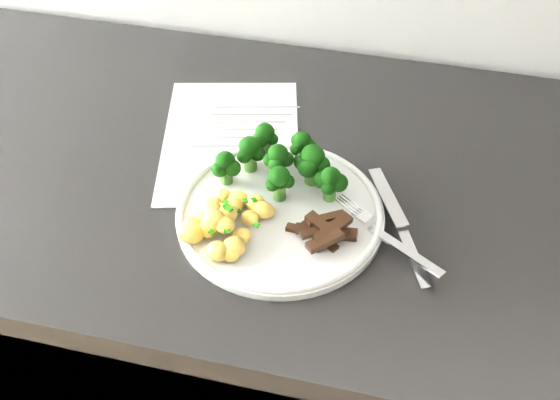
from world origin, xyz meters
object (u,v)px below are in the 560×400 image
object	(u,v)px
counter	(327,362)
beef_strips	(325,232)
broccoli	(284,161)
knife	(405,239)
plate	(280,212)
potatoes	(224,221)
recipe_paper	(231,139)
fork	(390,238)

from	to	relation	value
counter	beef_strips	distance (m)	0.50
broccoli	knife	xyz separation A→B (m)	(0.17, -0.07, -0.04)
plate	potatoes	world-z (taller)	potatoes
recipe_paper	fork	xyz separation A→B (m)	(0.25, -0.15, 0.02)
recipe_paper	beef_strips	xyz separation A→B (m)	(0.17, -0.16, 0.02)
recipe_paper	beef_strips	world-z (taller)	beef_strips
counter	beef_strips	world-z (taller)	beef_strips
broccoli	fork	bearing A→B (deg)	-27.46
fork	knife	xyz separation A→B (m)	(0.02, 0.01, -0.01)
counter	recipe_paper	size ratio (longest dim) A/B	7.92
counter	potatoes	distance (m)	0.52
counter	potatoes	xyz separation A→B (m)	(-0.13, -0.12, 0.49)
potatoes	knife	size ratio (longest dim) A/B	0.61
potatoes	knife	xyz separation A→B (m)	(0.22, 0.04, -0.01)
broccoli	fork	size ratio (longest dim) A/B	1.22
recipe_paper	potatoes	distance (m)	0.18
plate	counter	bearing A→B (deg)	47.67
counter	broccoli	distance (m)	0.52
plate	potatoes	size ratio (longest dim) A/B	2.32
counter	broccoli	world-z (taller)	broccoli
counter	potatoes	bearing A→B (deg)	-136.94
beef_strips	knife	bearing A→B (deg)	12.07
broccoli	fork	distance (m)	0.17
counter	fork	xyz separation A→B (m)	(0.07, -0.10, 0.48)
counter	beef_strips	size ratio (longest dim) A/B	27.81
knife	potatoes	bearing A→B (deg)	-170.93
counter	recipe_paper	bearing A→B (deg)	163.28
counter	beef_strips	xyz separation A→B (m)	(-0.01, -0.11, 0.49)
plate	recipe_paper	bearing A→B (deg)	128.23
plate	knife	size ratio (longest dim) A/B	1.41
counter	knife	size ratio (longest dim) A/B	13.11
potatoes	plate	bearing A→B (deg)	36.54
plate	knife	world-z (taller)	knife
broccoli	recipe_paper	bearing A→B (deg)	141.96
beef_strips	recipe_paper	bearing A→B (deg)	135.88
broccoli	knife	distance (m)	0.18
broccoli	beef_strips	distance (m)	0.12
beef_strips	plate	bearing A→B (deg)	154.38
broccoli	potatoes	size ratio (longest dim) A/B	1.54
plate	beef_strips	distance (m)	0.07
counter	broccoli	xyz separation A→B (m)	(-0.08, -0.02, 0.51)
recipe_paper	knife	xyz separation A→B (m)	(0.26, -0.14, 0.01)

